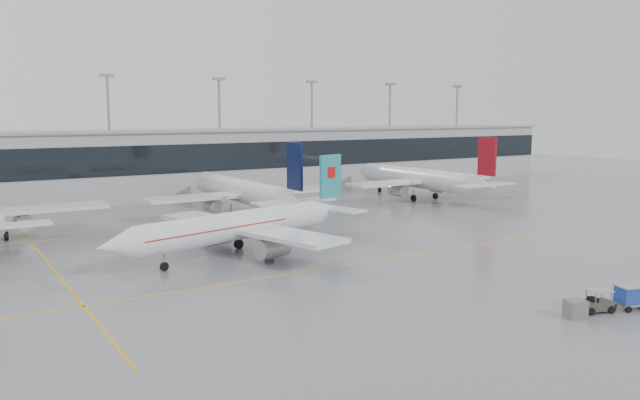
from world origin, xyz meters
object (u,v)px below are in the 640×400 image
air_canada_jet (245,225)px  baggage_tug (596,304)px  baggage_cart (635,295)px  gse_unit (575,309)px

air_canada_jet → baggage_tug: 36.12m
baggage_cart → gse_unit: 6.16m
baggage_cart → air_canada_jet: bearing=135.6°
baggage_cart → baggage_tug: bearing=180.0°
baggage_cart → gse_unit: size_ratio=2.51×
baggage_tug → air_canada_jet: bearing=131.6°
gse_unit → baggage_tug: bearing=21.6°
air_canada_jet → gse_unit: air_canada_jet is taller
air_canada_jet → baggage_cart: air_canada_jet is taller
baggage_cart → gse_unit: (-6.05, 1.06, -0.43)m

